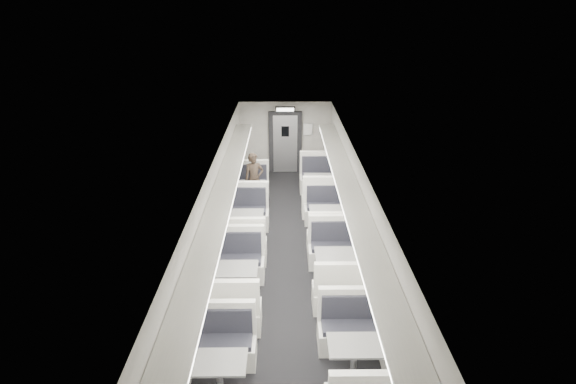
{
  "coord_description": "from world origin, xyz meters",
  "views": [
    {
      "loc": [
        -0.06,
        -8.47,
        5.44
      ],
      "look_at": [
        0.05,
        1.55,
        1.13
      ],
      "focal_mm": 28.0,
      "sensor_mm": 36.0,
      "label": 1
    }
  ],
  "objects_px": {
    "booth_right_a": "(320,189)",
    "vestibule_door": "(285,143)",
    "booth_left_c": "(235,284)",
    "exit_sign": "(285,109)",
    "booth_right_c": "(336,269)",
    "passenger": "(254,179)",
    "booth_left_a": "(250,195)",
    "booth_right_d": "(354,362)",
    "booth_right_b": "(327,222)",
    "booth_left_d": "(220,379)",
    "booth_left_b": "(245,228)"
  },
  "relations": [
    {
      "from": "booth_left_d",
      "to": "exit_sign",
      "type": "distance_m",
      "value": 9.23
    },
    {
      "from": "booth_left_c",
      "to": "vestibule_door",
      "type": "relative_size",
      "value": 1.02
    },
    {
      "from": "booth_right_a",
      "to": "passenger",
      "type": "distance_m",
      "value": 1.93
    },
    {
      "from": "booth_right_a",
      "to": "booth_left_a",
      "type": "bearing_deg",
      "value": -172.97
    },
    {
      "from": "booth_right_a",
      "to": "exit_sign",
      "type": "distance_m",
      "value": 2.93
    },
    {
      "from": "passenger",
      "to": "booth_left_d",
      "type": "bearing_deg",
      "value": -105.04
    },
    {
      "from": "booth_left_a",
      "to": "vestibule_door",
      "type": "xyz_separation_m",
      "value": [
        1.0,
        2.76,
        0.68
      ]
    },
    {
      "from": "booth_right_b",
      "to": "exit_sign",
      "type": "xyz_separation_m",
      "value": [
        -1.0,
        4.04,
        1.91
      ]
    },
    {
      "from": "passenger",
      "to": "vestibule_door",
      "type": "distance_m",
      "value": 2.76
    },
    {
      "from": "booth_left_c",
      "to": "booth_left_a",
      "type": "bearing_deg",
      "value": 90.0
    },
    {
      "from": "booth_left_b",
      "to": "booth_left_d",
      "type": "relative_size",
      "value": 1.13
    },
    {
      "from": "booth_left_a",
      "to": "booth_right_d",
      "type": "distance_m",
      "value": 6.7
    },
    {
      "from": "booth_left_c",
      "to": "booth_right_d",
      "type": "xyz_separation_m",
      "value": [
        2.0,
        -2.01,
        -0.03
      ]
    },
    {
      "from": "booth_left_b",
      "to": "booth_right_c",
      "type": "relative_size",
      "value": 1.06
    },
    {
      "from": "booth_right_b",
      "to": "exit_sign",
      "type": "height_order",
      "value": "exit_sign"
    },
    {
      "from": "booth_left_a",
      "to": "exit_sign",
      "type": "distance_m",
      "value": 3.14
    },
    {
      "from": "booth_left_c",
      "to": "passenger",
      "type": "height_order",
      "value": "passenger"
    },
    {
      "from": "booth_right_b",
      "to": "vestibule_door",
      "type": "bearing_deg",
      "value": 102.46
    },
    {
      "from": "booth_left_d",
      "to": "booth_right_b",
      "type": "relative_size",
      "value": 0.94
    },
    {
      "from": "booth_left_c",
      "to": "exit_sign",
      "type": "height_order",
      "value": "exit_sign"
    },
    {
      "from": "booth_right_c",
      "to": "vestibule_door",
      "type": "distance_m",
      "value": 6.72
    },
    {
      "from": "booth_left_d",
      "to": "booth_left_b",
      "type": "bearing_deg",
      "value": 90.0
    },
    {
      "from": "booth_right_b",
      "to": "booth_right_c",
      "type": "relative_size",
      "value": 0.99
    },
    {
      "from": "booth_left_d",
      "to": "booth_right_d",
      "type": "relative_size",
      "value": 0.99
    },
    {
      "from": "booth_left_b",
      "to": "booth_left_a",
      "type": "bearing_deg",
      "value": 90.0
    },
    {
      "from": "booth_right_a",
      "to": "vestibule_door",
      "type": "distance_m",
      "value": 2.78
    },
    {
      "from": "booth_left_d",
      "to": "vestibule_door",
      "type": "relative_size",
      "value": 0.94
    },
    {
      "from": "booth_left_a",
      "to": "passenger",
      "type": "xyz_separation_m",
      "value": [
        0.11,
        0.17,
        0.4
      ]
    },
    {
      "from": "booth_left_b",
      "to": "passenger",
      "type": "relative_size",
      "value": 1.46
    },
    {
      "from": "exit_sign",
      "to": "passenger",
      "type": "bearing_deg",
      "value": -113.04
    },
    {
      "from": "booth_right_d",
      "to": "passenger",
      "type": "height_order",
      "value": "passenger"
    },
    {
      "from": "booth_right_b",
      "to": "passenger",
      "type": "distance_m",
      "value": 2.73
    },
    {
      "from": "booth_right_a",
      "to": "booth_right_b",
      "type": "relative_size",
      "value": 1.09
    },
    {
      "from": "booth_left_a",
      "to": "booth_right_d",
      "type": "height_order",
      "value": "booth_left_a"
    },
    {
      "from": "booth_left_d",
      "to": "booth_right_b",
      "type": "distance_m",
      "value": 5.33
    },
    {
      "from": "booth_left_a",
      "to": "booth_left_d",
      "type": "xyz_separation_m",
      "value": [
        0.0,
        -6.71,
        -0.01
      ]
    },
    {
      "from": "booth_left_b",
      "to": "booth_left_c",
      "type": "bearing_deg",
      "value": -90.0
    },
    {
      "from": "booth_left_b",
      "to": "booth_right_b",
      "type": "distance_m",
      "value": 2.03
    },
    {
      "from": "booth_right_d",
      "to": "booth_right_c",
      "type": "bearing_deg",
      "value": 90.0
    },
    {
      "from": "booth_right_c",
      "to": "vestibule_door",
      "type": "xyz_separation_m",
      "value": [
        -1.0,
        6.61,
        0.66
      ]
    },
    {
      "from": "booth_right_b",
      "to": "vestibule_door",
      "type": "distance_m",
      "value": 4.68
    },
    {
      "from": "booth_left_a",
      "to": "booth_left_d",
      "type": "relative_size",
      "value": 1.02
    },
    {
      "from": "booth_right_b",
      "to": "booth_left_d",
      "type": "bearing_deg",
      "value": -112.04
    },
    {
      "from": "exit_sign",
      "to": "booth_left_c",
      "type": "bearing_deg",
      "value": -98.54
    },
    {
      "from": "booth_right_a",
      "to": "vestibule_door",
      "type": "bearing_deg",
      "value": 111.71
    },
    {
      "from": "booth_left_a",
      "to": "passenger",
      "type": "distance_m",
      "value": 0.45
    },
    {
      "from": "booth_right_c",
      "to": "exit_sign",
      "type": "height_order",
      "value": "exit_sign"
    },
    {
      "from": "booth_left_c",
      "to": "booth_right_b",
      "type": "height_order",
      "value": "booth_left_c"
    },
    {
      "from": "booth_left_c",
      "to": "vestibule_door",
      "type": "distance_m",
      "value": 7.24
    },
    {
      "from": "booth_left_a",
      "to": "booth_right_d",
      "type": "xyz_separation_m",
      "value": [
        2.0,
        -6.4,
        -0.0
      ]
    }
  ]
}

